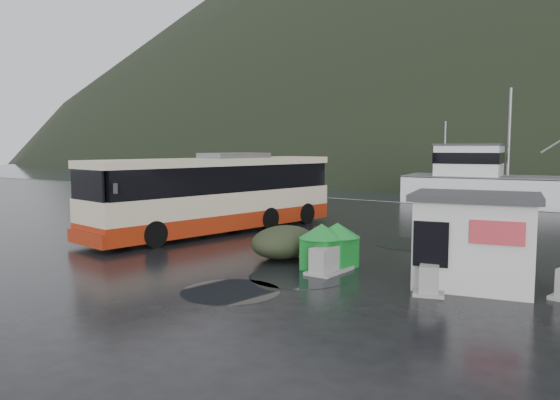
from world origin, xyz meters
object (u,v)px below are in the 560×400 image
Objects in this scene: dome_tent at (284,258)px; waste_bin_left at (321,269)px; white_van at (173,221)px; fishing_trawler at (548,202)px; jersey_barrier_a at (429,291)px; ticket_kiosk at (473,287)px; coach_bus at (218,232)px; jersey_barrier_b at (329,272)px; waste_bin_right at (337,268)px.

waste_bin_left is at bearing -22.19° from dome_tent.
waste_bin_left is (12.64, -5.46, 0.00)m from white_van.
jersey_barrier_a is at bearing -94.77° from fishing_trawler.
ticket_kiosk is 2.11× the size of jersey_barrier_a.
ticket_kiosk is (6.85, -0.25, 0.00)m from dome_tent.
coach_bus is at bearing 153.65° from waste_bin_left.
jersey_barrier_b is 28.76m from fishing_trawler.
jersey_barrier_a is at bearing -6.01° from jersey_barrier_b.
jersey_barrier_a is at bearing -17.17° from waste_bin_right.
ticket_kiosk is (17.38, -4.85, 0.00)m from white_van.
white_van is at bearing 152.57° from ticket_kiosk.
waste_bin_right is at bearing -101.97° from fishing_trawler.
fishing_trawler is (-1.51, 29.06, 0.00)m from jersey_barrier_a.
coach_bus is at bearing 153.69° from jersey_barrier_b.
jersey_barrier_a is at bearing -12.40° from coach_bus.
white_van is 18.04m from ticket_kiosk.
jersey_barrier_b is 0.07× the size of fishing_trawler.
waste_bin_right is at bearing 99.55° from jersey_barrier_b.
coach_bus is 9.05m from waste_bin_left.
waste_bin_right reaches higher than jersey_barrier_b.
fishing_trawler reaches higher than jersey_barrier_a.
waste_bin_right is at bearing 169.14° from ticket_kiosk.
coach_bus is 6.77m from dome_tent.
white_van reaches higher than waste_bin_left.
coach_bus is at bearing -38.19° from white_van.
coach_bus is 9.09m from waste_bin_right.
fishing_trawler is (4.47, 27.63, 0.00)m from dome_tent.
coach_bus reaches higher than waste_bin_right.
jersey_barrier_b is (8.53, -4.22, 0.00)m from coach_bus.
waste_bin_left is at bearing -102.47° from fishing_trawler.
white_van is at bearing -130.82° from fishing_trawler.
fishing_trawler is (2.35, 28.49, 0.00)m from waste_bin_left.
waste_bin_right is 0.06× the size of fishing_trawler.
jersey_barrier_b is at bearing -17.78° from coach_bus.
waste_bin_right is 0.75m from jersey_barrier_b.
fishing_trawler is at bearing 83.05° from ticket_kiosk.
dome_tent is at bearing 157.81° from waste_bin_left.
dome_tent is 1.81× the size of jersey_barrier_a.
white_van is 11.49m from dome_tent.
coach_bus is 3.82× the size of ticket_kiosk.
waste_bin_right reaches higher than dome_tent.
white_van is 4.15× the size of waste_bin_right.
white_van is at bearing 170.80° from coach_bus.
ticket_kiosk is at bearing 53.59° from jersey_barrier_a.
jersey_barrier_b reaches higher than jersey_barrier_a.
waste_bin_right is (8.40, -3.48, 0.00)m from coach_bus.
ticket_kiosk reaches higher than dome_tent.
fishing_trawler is at bearing 75.38° from coach_bus.
white_van is 4.14× the size of waste_bin_left.
dome_tent is at bearing 172.36° from waste_bin_right.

